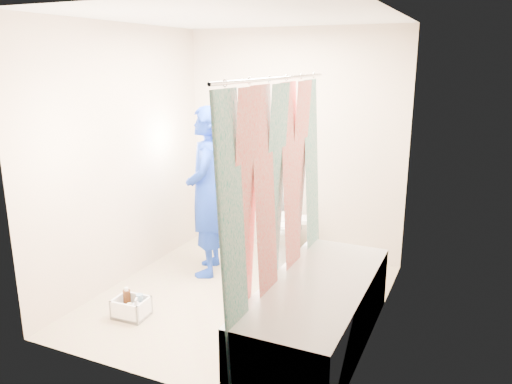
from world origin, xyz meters
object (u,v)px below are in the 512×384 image
at_px(toilet, 285,222).
at_px(plumber, 207,192).
at_px(cleaning_caddy, 132,308).
at_px(bathtub, 317,311).

xyz_separation_m(toilet, plumber, (-0.56, -0.68, 0.43)).
bearing_deg(cleaning_caddy, plumber, 80.49).
distance_m(bathtub, toilet, 1.73).
relative_size(bathtub, toilet, 2.19).
bearing_deg(toilet, bathtub, -81.17).
xyz_separation_m(bathtub, toilet, (-0.84, 1.51, 0.13)).
bearing_deg(cleaning_caddy, toilet, 65.69).
height_order(toilet, plumber, plumber).
height_order(bathtub, cleaning_caddy, bathtub).
bearing_deg(bathtub, toilet, 119.27).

